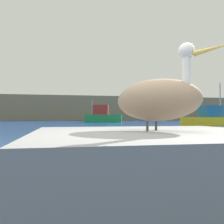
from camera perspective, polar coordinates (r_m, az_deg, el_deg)
name	(u,v)px	position (r m, az deg, el deg)	size (l,w,h in m)	color
ground_plane	(116,216)	(2.59, 0.97, -23.07)	(260.00, 260.00, 0.00)	navy
hillside_backdrop	(65,109)	(70.87, -10.99, 0.76)	(140.00, 15.49, 6.49)	#7F755B
pier_dock	(156,166)	(2.91, 10.22, -12.30)	(2.75, 2.64, 0.80)	gray
pelican	(157,99)	(2.86, 10.41, 3.03)	(1.04, 1.33, 0.94)	#987B61
fishing_boat_green	(102,116)	(42.44, -2.24, -0.93)	(6.67, 3.40, 3.85)	#1E8C4C
fishing_boat_yellow	(209,119)	(28.44, 21.79, -1.44)	(6.81, 3.92, 4.77)	yellow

